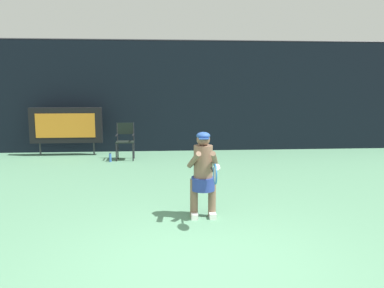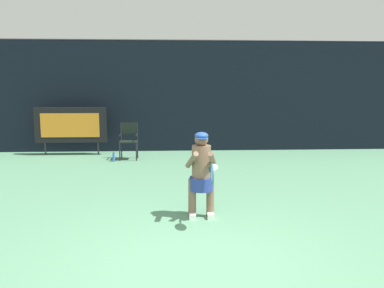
# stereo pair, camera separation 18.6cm
# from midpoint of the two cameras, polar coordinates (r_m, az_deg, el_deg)

# --- Properties ---
(ground) EXTENTS (18.00, 22.00, 0.03)m
(ground) POSITION_cam_midpoint_polar(r_m,az_deg,el_deg) (4.82, 0.16, -18.26)
(ground) COLOR #548866
(backdrop_screen) EXTENTS (18.00, 0.12, 3.66)m
(backdrop_screen) POSITION_cam_midpoint_polar(r_m,az_deg,el_deg) (12.99, -2.92, 6.95)
(backdrop_screen) COLOR black
(backdrop_screen) RESTS_ON ground
(scoreboard) EXTENTS (2.20, 0.21, 1.50)m
(scoreboard) POSITION_cam_midpoint_polar(r_m,az_deg,el_deg) (12.75, -18.36, 2.61)
(scoreboard) COLOR black
(scoreboard) RESTS_ON ground
(umpire_chair) EXTENTS (0.52, 0.44, 1.08)m
(umpire_chair) POSITION_cam_midpoint_polar(r_m,az_deg,el_deg) (11.64, -10.22, 0.76)
(umpire_chair) COLOR black
(umpire_chair) RESTS_ON ground
(water_bottle) EXTENTS (0.07, 0.07, 0.27)m
(water_bottle) POSITION_cam_midpoint_polar(r_m,az_deg,el_deg) (11.42, -12.35, -1.97)
(water_bottle) COLOR blue
(water_bottle) RESTS_ON ground
(tennis_player) EXTENTS (0.53, 0.61, 1.42)m
(tennis_player) POSITION_cam_midpoint_polar(r_m,az_deg,el_deg) (6.39, 0.82, -4.13)
(tennis_player) COLOR white
(tennis_player) RESTS_ON ground
(tennis_racket) EXTENTS (0.03, 0.60, 0.31)m
(tennis_racket) POSITION_cam_midpoint_polar(r_m,az_deg,el_deg) (5.82, 2.47, -4.38)
(tennis_racket) COLOR black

